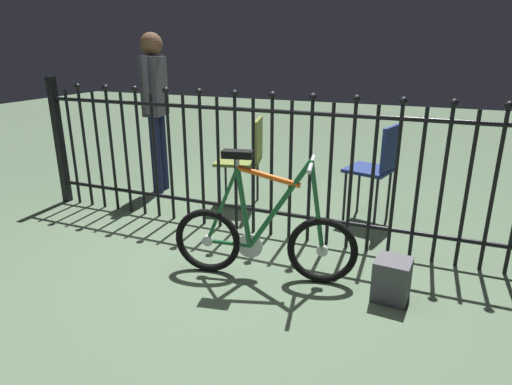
# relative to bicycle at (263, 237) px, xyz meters

# --- Properties ---
(ground_plane) EXTENTS (20.00, 20.00, 0.00)m
(ground_plane) POSITION_rel_bicycle_xyz_m (-0.27, -0.03, -0.30)
(ground_plane) COLOR #4C6249
(iron_fence) EXTENTS (4.50, 0.07, 1.27)m
(iron_fence) POSITION_rel_bicycle_xyz_m (-0.32, 0.70, 0.34)
(iron_fence) COLOR black
(iron_fence) RESTS_ON ground
(bicycle) EXTENTS (1.27, 0.40, 0.90)m
(bicycle) POSITION_rel_bicycle_xyz_m (0.00, 0.00, 0.00)
(bicycle) COLOR black
(bicycle) RESTS_ON ground
(chair_olive) EXTENTS (0.51, 0.51, 0.89)m
(chair_olive) POSITION_rel_bicycle_xyz_m (-0.68, 1.29, 0.23)
(chair_olive) COLOR black
(chair_olive) RESTS_ON ground
(chair_navy) EXTENTS (0.46, 0.46, 0.90)m
(chair_navy) POSITION_rel_bicycle_xyz_m (0.57, 1.33, 0.25)
(chair_navy) COLOR black
(chair_navy) RESTS_ON ground
(person_visitor) EXTENTS (0.23, 0.47, 1.68)m
(person_visitor) POSITION_rel_bicycle_xyz_m (-1.77, 1.37, 0.71)
(person_visitor) COLOR #191E3F
(person_visitor) RESTS_ON ground
(display_crate) EXTENTS (0.23, 0.23, 0.27)m
(display_crate) POSITION_rel_bicycle_xyz_m (0.86, 0.05, -0.17)
(display_crate) COLOR #4C4C51
(display_crate) RESTS_ON ground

